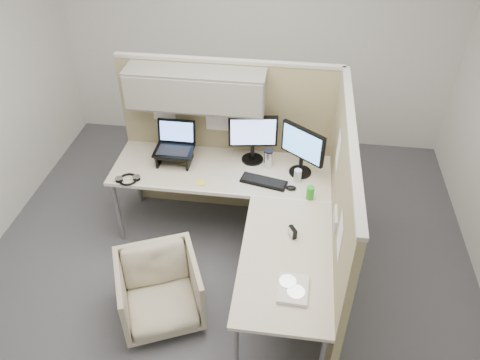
# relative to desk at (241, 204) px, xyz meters

# --- Properties ---
(ground) EXTENTS (4.50, 4.50, 0.00)m
(ground) POSITION_rel_desk_xyz_m (-0.12, -0.13, -0.69)
(ground) COLOR #45454B
(ground) RESTS_ON ground
(partition_back) EXTENTS (2.00, 0.36, 1.63)m
(partition_back) POSITION_rel_desk_xyz_m (-0.34, 0.70, 0.41)
(partition_back) COLOR #988B64
(partition_back) RESTS_ON ground
(partition_right) EXTENTS (0.07, 2.03, 1.63)m
(partition_right) POSITION_rel_desk_xyz_m (0.78, -0.19, 0.13)
(partition_right) COLOR #988B64
(partition_right) RESTS_ON ground
(desk) EXTENTS (2.00, 1.98, 0.73)m
(desk) POSITION_rel_desk_xyz_m (0.00, 0.00, 0.00)
(desk) COLOR beige
(desk) RESTS_ON ground
(office_chair) EXTENTS (0.81, 0.79, 0.64)m
(office_chair) POSITION_rel_desk_xyz_m (-0.56, -0.67, -0.37)
(office_chair) COLOR #C4B39C
(office_chair) RESTS_ON ground
(monitor_left) EXTENTS (0.44, 0.20, 0.47)m
(monitor_left) POSITION_rel_desk_xyz_m (0.03, 0.59, 0.32)
(monitor_left) COLOR black
(monitor_left) RESTS_ON desk
(monitor_right) EXTENTS (0.37, 0.29, 0.47)m
(monitor_right) POSITION_rel_desk_xyz_m (0.48, 0.45, 0.32)
(monitor_right) COLOR black
(monitor_right) RESTS_ON desk
(laptop_station) EXTENTS (0.35, 0.30, 0.37)m
(laptop_station) POSITION_rel_desk_xyz_m (-0.68, 0.48, 0.18)
(laptop_station) COLOR black
(laptop_station) RESTS_ON desk
(keyboard) EXTENTS (0.42, 0.22, 0.02)m
(keyboard) POSITION_rel_desk_xyz_m (0.17, 0.26, 0.05)
(keyboard) COLOR black
(keyboard) RESTS_ON desk
(mouse) EXTENTS (0.09, 0.06, 0.03)m
(mouse) POSITION_rel_desk_xyz_m (0.41, 0.21, 0.06)
(mouse) COLOR black
(mouse) RESTS_ON desk
(travel_mug) EXTENTS (0.08, 0.08, 0.18)m
(travel_mug) POSITION_rel_desk_xyz_m (0.18, 0.51, 0.13)
(travel_mug) COLOR silver
(travel_mug) RESTS_ON desk
(soda_can_green) EXTENTS (0.07, 0.07, 0.12)m
(soda_can_green) POSITION_rel_desk_xyz_m (0.57, 0.11, 0.10)
(soda_can_green) COLOR #268C1E
(soda_can_green) RESTS_ON desk
(soda_can_silver) EXTENTS (0.07, 0.07, 0.12)m
(soda_can_silver) POSITION_rel_desk_xyz_m (0.46, 0.33, 0.10)
(soda_can_silver) COLOR silver
(soda_can_silver) RESTS_ON desk
(sticky_note_c) EXTENTS (0.08, 0.08, 0.01)m
(sticky_note_c) POSITION_rel_desk_xyz_m (-0.59, 0.48, 0.05)
(sticky_note_c) COLOR yellow
(sticky_note_c) RESTS_ON desk
(sticky_note_a) EXTENTS (0.08, 0.08, 0.01)m
(sticky_note_a) POSITION_rel_desk_xyz_m (-0.38, 0.18, 0.05)
(sticky_note_a) COLOR yellow
(sticky_note_a) RESTS_ON desk
(headphones) EXTENTS (0.21, 0.21, 0.03)m
(headphones) POSITION_rel_desk_xyz_m (-1.02, 0.13, 0.06)
(headphones) COLOR black
(headphones) RESTS_ON desk
(paper_stack) EXTENTS (0.21, 0.26, 0.03)m
(paper_stack) POSITION_rel_desk_xyz_m (0.48, -0.88, 0.06)
(paper_stack) COLOR white
(paper_stack) RESTS_ON desk
(desk_clock) EXTENTS (0.07, 0.09, 0.08)m
(desk_clock) POSITION_rel_desk_xyz_m (0.44, -0.36, 0.08)
(desk_clock) COLOR black
(desk_clock) RESTS_ON desk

